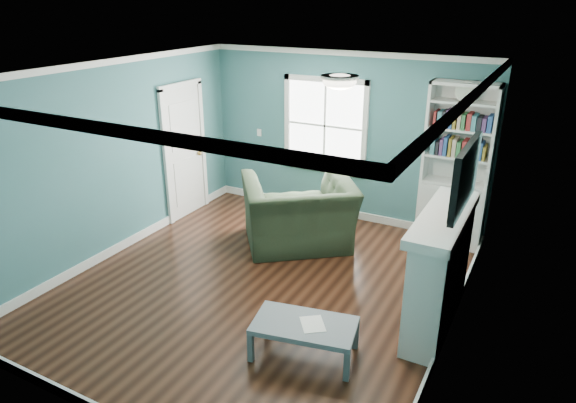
% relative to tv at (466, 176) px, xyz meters
% --- Properties ---
extents(floor, '(5.00, 5.00, 0.00)m').
position_rel_tv_xyz_m(floor, '(-2.20, -0.20, -1.72)').
color(floor, black).
rests_on(floor, ground).
extents(room_walls, '(5.00, 5.00, 5.00)m').
position_rel_tv_xyz_m(room_walls, '(-2.20, -0.20, -0.14)').
color(room_walls, '#43767E').
rests_on(room_walls, ground).
extents(trim, '(4.50, 5.00, 2.60)m').
position_rel_tv_xyz_m(trim, '(-2.20, -0.20, -0.49)').
color(trim, white).
rests_on(trim, ground).
extents(window, '(1.40, 0.06, 1.50)m').
position_rel_tv_xyz_m(window, '(-2.50, 2.29, -0.27)').
color(window, white).
rests_on(window, room_walls).
extents(bookshelf, '(0.90, 0.35, 2.31)m').
position_rel_tv_xyz_m(bookshelf, '(-0.43, 2.10, -0.80)').
color(bookshelf, silver).
rests_on(bookshelf, ground).
extents(fireplace, '(0.44, 1.58, 1.30)m').
position_rel_tv_xyz_m(fireplace, '(-0.12, 0.00, -1.09)').
color(fireplace, black).
rests_on(fireplace, ground).
extents(tv, '(0.06, 1.10, 0.65)m').
position_rel_tv_xyz_m(tv, '(0.00, 0.00, 0.00)').
color(tv, black).
rests_on(tv, fireplace).
extents(door, '(0.12, 0.98, 2.17)m').
position_rel_tv_xyz_m(door, '(-4.42, 1.20, -0.65)').
color(door, silver).
rests_on(door, ground).
extents(ceiling_fixture, '(0.38, 0.38, 0.15)m').
position_rel_tv_xyz_m(ceiling_fixture, '(-1.30, -0.10, 0.82)').
color(ceiling_fixture, white).
rests_on(ceiling_fixture, room_walls).
extents(light_switch, '(0.08, 0.01, 0.12)m').
position_rel_tv_xyz_m(light_switch, '(-3.70, 2.28, -0.52)').
color(light_switch, white).
rests_on(light_switch, room_walls).
extents(recliner, '(1.77, 1.67, 1.30)m').
position_rel_tv_xyz_m(recliner, '(-2.31, 1.02, -1.07)').
color(recliner, black).
rests_on(recliner, ground).
extents(coffee_table, '(1.09, 0.73, 0.36)m').
position_rel_tv_xyz_m(coffee_table, '(-1.15, -1.14, -1.41)').
color(coffee_table, '#495257').
rests_on(coffee_table, ground).
extents(paper_sheet, '(0.34, 0.35, 0.00)m').
position_rel_tv_xyz_m(paper_sheet, '(-1.07, -1.11, -1.36)').
color(paper_sheet, white).
rests_on(paper_sheet, coffee_table).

